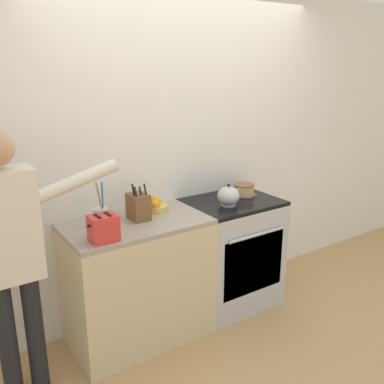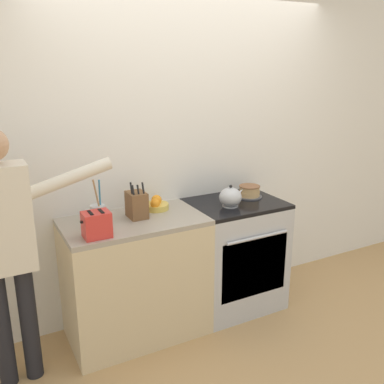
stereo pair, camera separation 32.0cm
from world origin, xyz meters
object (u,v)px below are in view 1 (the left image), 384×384
(person_baker, at_px, (11,247))
(layer_cake, at_px, (244,190))
(stove_range, at_px, (231,253))
(knife_block, at_px, (138,206))
(utensil_crock, at_px, (101,217))
(tea_kettle, at_px, (229,196))
(fruit_bowl, at_px, (155,206))
(toaster, at_px, (103,228))

(person_baker, bearing_deg, layer_cake, -0.01)
(stove_range, relative_size, knife_block, 3.45)
(knife_block, xyz_separation_m, utensil_crock, (-0.29, 0.00, -0.02))
(knife_block, height_order, person_baker, person_baker)
(knife_block, bearing_deg, layer_cake, 1.30)
(utensil_crock, relative_size, person_baker, 0.20)
(stove_range, distance_m, person_baker, 1.82)
(stove_range, xyz_separation_m, person_baker, (-1.73, -0.13, 0.53))
(layer_cake, relative_size, tea_kettle, 0.99)
(tea_kettle, distance_m, knife_block, 0.75)
(stove_range, distance_m, tea_kettle, 0.55)
(knife_block, distance_m, person_baker, 0.91)
(stove_range, bearing_deg, layer_cake, 19.66)
(utensil_crock, height_order, person_baker, person_baker)
(fruit_bowl, distance_m, toaster, 0.64)
(stove_range, height_order, fruit_bowl, fruit_bowl)
(layer_cake, bearing_deg, stove_range, -160.34)
(fruit_bowl, relative_size, toaster, 1.03)
(layer_cake, height_order, person_baker, person_baker)
(knife_block, relative_size, fruit_bowl, 1.39)
(knife_block, bearing_deg, utensil_crock, 179.87)
(layer_cake, bearing_deg, person_baker, -174.37)
(tea_kettle, height_order, toaster, tea_kettle)
(stove_range, height_order, layer_cake, layer_cake)
(tea_kettle, bearing_deg, knife_block, 171.68)
(knife_block, bearing_deg, toaster, -147.81)
(tea_kettle, bearing_deg, person_baker, -177.99)
(knife_block, xyz_separation_m, toaster, (-0.36, -0.23, -0.01))
(toaster, bearing_deg, stove_range, 8.92)
(toaster, bearing_deg, knife_block, 32.19)
(stove_range, relative_size, tea_kettle, 4.30)
(utensil_crock, relative_size, toaster, 1.73)
(tea_kettle, relative_size, person_baker, 0.13)
(layer_cake, height_order, toaster, toaster)
(stove_range, bearing_deg, utensil_crock, 177.98)
(toaster, bearing_deg, person_baker, 173.44)
(tea_kettle, bearing_deg, toaster, -173.81)
(layer_cake, relative_size, person_baker, 0.13)
(toaster, relative_size, person_baker, 0.11)
(utensil_crock, bearing_deg, tea_kettle, -6.05)
(layer_cake, relative_size, utensil_crock, 0.65)
(tea_kettle, xyz_separation_m, person_baker, (-1.63, -0.06, -0.01))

